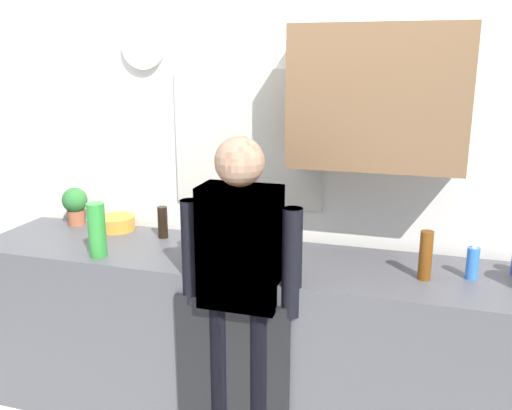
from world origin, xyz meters
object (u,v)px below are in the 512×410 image
Objects in this scene: bottle_red_vinegar at (195,235)px; bottle_amber_beer at (426,255)px; mixing_bowl at (116,223)px; person_guest at (240,278)px; bottle_clear_soda at (97,230)px; dish_soap at (472,263)px; person_at_sink at (240,278)px; potted_plant at (75,204)px; coffee_maker at (235,240)px; bottle_dark_sauce at (163,222)px.

bottle_amber_beer is (1.13, 0.02, 0.00)m from bottle_red_vinegar.
mixing_bowl is 0.14× the size of person_guest.
bottle_amber_beer is at bearing -8.25° from mixing_bowl.
bottle_red_vinegar is at bearing -179.15° from bottle_amber_beer.
bottle_clear_soda is (-1.60, -0.17, 0.02)m from bottle_amber_beer.
person_guest reaches higher than bottle_red_vinegar.
bottle_clear_soda is at bearing -19.50° from person_guest.
person_at_sink is at bearing -162.06° from dish_soap.
potted_plant is at bearing 134.44° from bottle_clear_soda.
bottle_clear_soda is 0.17× the size of person_at_sink.
bottle_clear_soda is at bearing -162.32° from bottle_red_vinegar.
person_guest is (1.23, -0.54, -0.12)m from potted_plant.
dish_soap is (1.96, -0.18, 0.04)m from mixing_bowl.
dish_soap is at bearing 10.72° from coffee_maker.
bottle_dark_sauce is 0.11× the size of person_at_sink.
bottle_dark_sauce is 0.82× the size of mixing_bowl.
coffee_maker is at bearing -31.86° from bottle_dark_sauce.
coffee_maker is at bearing 2.49° from bottle_clear_soda.
person_at_sink reaches higher than potted_plant.
bottle_clear_soda is 1.56× the size of dish_soap.
bottle_dark_sauce and dish_soap have the same top height.
dish_soap is (1.63, -0.13, -0.01)m from bottle_dark_sauce.
bottle_dark_sauce is 0.77m from person_guest.
person_guest is (-0.80, -0.26, -0.11)m from bottle_amber_beer.
bottle_red_vinegar is 1.34m from dish_soap.
bottle_dark_sauce is at bearing 175.28° from dish_soap.
bottle_red_vinegar reaches higher than dish_soap.
potted_plant is at bearing 174.69° from dish_soap.
bottle_amber_beer is (0.87, 0.14, -0.03)m from coffee_maker.
bottle_clear_soda is at bearing -70.59° from mixing_bowl.
dish_soap is at bearing 3.68° from bottle_red_vinegar.
bottle_amber_beer reaches higher than dish_soap.
bottle_dark_sauce is (-0.55, 0.34, -0.06)m from coffee_maker.
dish_soap is 1.07m from person_guest.
bottle_clear_soda is at bearing -116.24° from bottle_dark_sauce.
person_at_sink is (0.61, -0.46, -0.08)m from bottle_dark_sauce.
coffee_maker is 0.21× the size of person_guest.
potted_plant is 1.35m from person_at_sink.
bottle_clear_soda is 1.22× the size of potted_plant.
bottle_amber_beer reaches higher than mixing_bowl.
potted_plant is (-0.62, 0.07, 0.04)m from bottle_dark_sauce.
bottle_amber_beer and potted_plant have the same top height.
potted_plant is at bearing 162.02° from bottle_red_vinegar.
potted_plant is at bearing 172.23° from bottle_amber_beer.
bottle_clear_soda is 0.81m from person_guest.
coffee_maker is 1.18× the size of bottle_clear_soda.
bottle_dark_sauce is 0.78× the size of potted_plant.
bottle_red_vinegar is 0.14× the size of person_guest.
coffee_maker reaches higher than dish_soap.
bottle_amber_beer reaches higher than bottle_dark_sauce.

